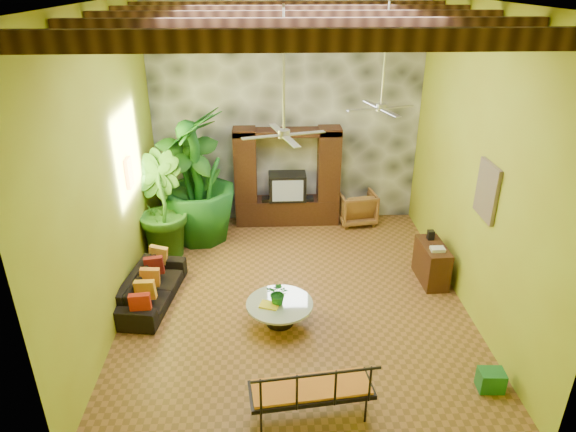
{
  "coord_description": "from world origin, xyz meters",
  "views": [
    {
      "loc": [
        -0.47,
        -7.84,
        5.37
      ],
      "look_at": [
        -0.11,
        0.2,
        1.55
      ],
      "focal_mm": 32.0,
      "sensor_mm": 36.0,
      "label": 1
    }
  ],
  "objects_px": {
    "wicker_armchair": "(356,207)",
    "green_bin": "(491,380)",
    "entertainment_center": "(287,184)",
    "coffee_table": "(280,310)",
    "tall_plant_a": "(192,184)",
    "ceiling_fan_front": "(284,120)",
    "sofa": "(151,288)",
    "tall_plant_b": "(160,207)",
    "iron_bench": "(312,389)",
    "ceiling_fan_back": "(382,96)",
    "tall_plant_c": "(197,177)",
    "side_console": "(432,263)"
  },
  "relations": [
    {
      "from": "wicker_armchair",
      "to": "iron_bench",
      "type": "bearing_deg",
      "value": 67.13
    },
    {
      "from": "tall_plant_c",
      "to": "green_bin",
      "type": "relative_size",
      "value": 8.2
    },
    {
      "from": "entertainment_center",
      "to": "ceiling_fan_back",
      "type": "relative_size",
      "value": 1.29
    },
    {
      "from": "green_bin",
      "to": "tall_plant_a",
      "type": "bearing_deg",
      "value": 133.98
    },
    {
      "from": "ceiling_fan_front",
      "to": "iron_bench",
      "type": "distance_m",
      "value": 3.79
    },
    {
      "from": "entertainment_center",
      "to": "iron_bench",
      "type": "distance_m",
      "value": 6.02
    },
    {
      "from": "ceiling_fan_front",
      "to": "coffee_table",
      "type": "xyz_separation_m",
      "value": [
        -0.09,
        -0.35,
        -3.15
      ]
    },
    {
      "from": "tall_plant_a",
      "to": "sofa",
      "type": "bearing_deg",
      "value": -101.32
    },
    {
      "from": "iron_bench",
      "to": "sofa",
      "type": "bearing_deg",
      "value": 125.96
    },
    {
      "from": "wicker_armchair",
      "to": "coffee_table",
      "type": "bearing_deg",
      "value": 55.27
    },
    {
      "from": "coffee_table",
      "to": "green_bin",
      "type": "distance_m",
      "value": 3.38
    },
    {
      "from": "tall_plant_b",
      "to": "tall_plant_a",
      "type": "bearing_deg",
      "value": 53.25
    },
    {
      "from": "tall_plant_c",
      "to": "wicker_armchair",
      "type": "bearing_deg",
      "value": 10.28
    },
    {
      "from": "ceiling_fan_back",
      "to": "iron_bench",
      "type": "bearing_deg",
      "value": -110.8
    },
    {
      "from": "ceiling_fan_back",
      "to": "coffee_table",
      "type": "bearing_deg",
      "value": -134.22
    },
    {
      "from": "green_bin",
      "to": "ceiling_fan_back",
      "type": "bearing_deg",
      "value": 106.22
    },
    {
      "from": "ceiling_fan_front",
      "to": "iron_bench",
      "type": "bearing_deg",
      "value": -84.06
    },
    {
      "from": "entertainment_center",
      "to": "green_bin",
      "type": "xyz_separation_m",
      "value": [
        2.65,
        -5.55,
        -0.81
      ]
    },
    {
      "from": "wicker_armchair",
      "to": "green_bin",
      "type": "bearing_deg",
      "value": 92.51
    },
    {
      "from": "tall_plant_c",
      "to": "side_console",
      "type": "distance_m",
      "value": 5.11
    },
    {
      "from": "sofa",
      "to": "tall_plant_c",
      "type": "relative_size",
      "value": 0.66
    },
    {
      "from": "ceiling_fan_front",
      "to": "sofa",
      "type": "distance_m",
      "value": 3.94
    },
    {
      "from": "sofa",
      "to": "tall_plant_c",
      "type": "height_order",
      "value": "tall_plant_c"
    },
    {
      "from": "tall_plant_a",
      "to": "tall_plant_b",
      "type": "xyz_separation_m",
      "value": [
        -0.58,
        -0.77,
        -0.18
      ]
    },
    {
      "from": "wicker_armchair",
      "to": "green_bin",
      "type": "relative_size",
      "value": 2.4
    },
    {
      "from": "ceiling_fan_front",
      "to": "green_bin",
      "type": "distance_m",
      "value": 4.76
    },
    {
      "from": "ceiling_fan_back",
      "to": "side_console",
      "type": "relative_size",
      "value": 1.95
    },
    {
      "from": "ceiling_fan_back",
      "to": "ceiling_fan_front",
      "type": "bearing_deg",
      "value": -138.37
    },
    {
      "from": "entertainment_center",
      "to": "side_console",
      "type": "distance_m",
      "value": 3.8
    },
    {
      "from": "tall_plant_b",
      "to": "green_bin",
      "type": "bearing_deg",
      "value": -37.9
    },
    {
      "from": "tall_plant_c",
      "to": "green_bin",
      "type": "distance_m",
      "value": 6.8
    },
    {
      "from": "entertainment_center",
      "to": "iron_bench",
      "type": "relative_size",
      "value": 1.44
    },
    {
      "from": "wicker_armchair",
      "to": "tall_plant_a",
      "type": "relative_size",
      "value": 0.33
    },
    {
      "from": "green_bin",
      "to": "tall_plant_c",
      "type": "bearing_deg",
      "value": 133.56
    },
    {
      "from": "tall_plant_a",
      "to": "green_bin",
      "type": "distance_m",
      "value": 6.9
    },
    {
      "from": "entertainment_center",
      "to": "green_bin",
      "type": "height_order",
      "value": "entertainment_center"
    },
    {
      "from": "entertainment_center",
      "to": "coffee_table",
      "type": "relative_size",
      "value": 2.14
    },
    {
      "from": "entertainment_center",
      "to": "wicker_armchair",
      "type": "xyz_separation_m",
      "value": [
        1.62,
        -0.06,
        -0.58
      ]
    },
    {
      "from": "side_console",
      "to": "tall_plant_c",
      "type": "bearing_deg",
      "value": 154.51
    },
    {
      "from": "coffee_table",
      "to": "tall_plant_a",
      "type": "bearing_deg",
      "value": 118.83
    },
    {
      "from": "ceiling_fan_front",
      "to": "tall_plant_b",
      "type": "distance_m",
      "value": 3.97
    },
    {
      "from": "ceiling_fan_back",
      "to": "coffee_table",
      "type": "height_order",
      "value": "ceiling_fan_back"
    },
    {
      "from": "tall_plant_b",
      "to": "entertainment_center",
      "type": "bearing_deg",
      "value": 28.2
    },
    {
      "from": "sofa",
      "to": "ceiling_fan_front",
      "type": "bearing_deg",
      "value": -91.1
    },
    {
      "from": "tall_plant_a",
      "to": "tall_plant_b",
      "type": "distance_m",
      "value": 0.98
    },
    {
      "from": "wicker_armchair",
      "to": "green_bin",
      "type": "xyz_separation_m",
      "value": [
        1.03,
        -5.49,
        -0.23
      ]
    },
    {
      "from": "wicker_armchair",
      "to": "tall_plant_a",
      "type": "height_order",
      "value": "tall_plant_a"
    },
    {
      "from": "wicker_armchair",
      "to": "coffee_table",
      "type": "xyz_separation_m",
      "value": [
        -1.92,
        -3.82,
        -0.13
      ]
    },
    {
      "from": "sofa",
      "to": "side_console",
      "type": "distance_m",
      "value": 5.23
    },
    {
      "from": "entertainment_center",
      "to": "tall_plant_a",
      "type": "distance_m",
      "value": 2.2
    }
  ]
}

